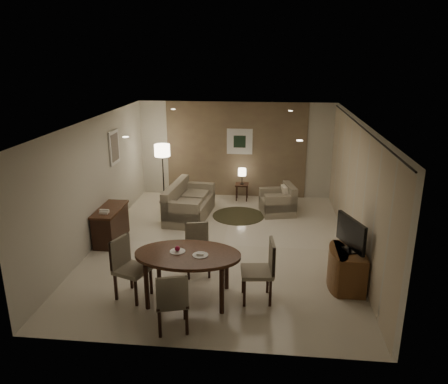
# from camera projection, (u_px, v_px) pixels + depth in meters

# --- Properties ---
(room_shell) EXTENTS (5.50, 7.00, 2.70)m
(room_shell) POSITION_uv_depth(u_px,v_px,m) (225.00, 180.00, 9.45)
(room_shell) COLOR beige
(room_shell) RESTS_ON ground
(taupe_accent) EXTENTS (3.96, 0.03, 2.70)m
(taupe_accent) POSITION_uv_depth(u_px,v_px,m) (236.00, 150.00, 12.37)
(taupe_accent) COLOR #7C6C4D
(taupe_accent) RESTS_ON wall_back
(curtain_wall) EXTENTS (0.08, 6.70, 2.58)m
(curtain_wall) POSITION_uv_depth(u_px,v_px,m) (355.00, 191.00, 8.81)
(curtain_wall) COLOR beige
(curtain_wall) RESTS_ON wall_right
(curtain_rod) EXTENTS (0.03, 6.80, 0.03)m
(curtain_rod) POSITION_uv_depth(u_px,v_px,m) (361.00, 126.00, 8.40)
(curtain_rod) COLOR black
(curtain_rod) RESTS_ON wall_right
(art_back_frame) EXTENTS (0.72, 0.03, 0.72)m
(art_back_frame) POSITION_uv_depth(u_px,v_px,m) (240.00, 142.00, 12.25)
(art_back_frame) COLOR silver
(art_back_frame) RESTS_ON wall_back
(art_back_canvas) EXTENTS (0.34, 0.01, 0.34)m
(art_back_canvas) POSITION_uv_depth(u_px,v_px,m) (240.00, 142.00, 12.24)
(art_back_canvas) COLOR black
(art_back_canvas) RESTS_ON wall_back
(art_left_frame) EXTENTS (0.03, 0.60, 0.80)m
(art_left_frame) POSITION_uv_depth(u_px,v_px,m) (114.00, 147.00, 10.32)
(art_left_frame) COLOR silver
(art_left_frame) RESTS_ON wall_left
(art_left_canvas) EXTENTS (0.01, 0.46, 0.64)m
(art_left_canvas) POSITION_uv_depth(u_px,v_px,m) (115.00, 147.00, 10.32)
(art_left_canvas) COLOR gray
(art_left_canvas) RESTS_ON wall_left
(downlight_nl) EXTENTS (0.10, 0.10, 0.01)m
(downlight_nl) POSITION_uv_depth(u_px,v_px,m) (126.00, 137.00, 7.09)
(downlight_nl) COLOR white
(downlight_nl) RESTS_ON ceiling
(downlight_nr) EXTENTS (0.10, 0.10, 0.01)m
(downlight_nr) POSITION_uv_depth(u_px,v_px,m) (300.00, 141.00, 6.81)
(downlight_nr) COLOR white
(downlight_nr) RESTS_ON ceiling
(downlight_fl) EXTENTS (0.10, 0.10, 0.01)m
(downlight_fl) POSITION_uv_depth(u_px,v_px,m) (173.00, 109.00, 10.50)
(downlight_fl) COLOR white
(downlight_fl) RESTS_ON ceiling
(downlight_fr) EXTENTS (0.10, 0.10, 0.01)m
(downlight_fr) POSITION_uv_depth(u_px,v_px,m) (290.00, 111.00, 10.22)
(downlight_fr) COLOR white
(downlight_fr) RESTS_ON ceiling
(console_desk) EXTENTS (0.48, 1.20, 0.75)m
(console_desk) POSITION_uv_depth(u_px,v_px,m) (111.00, 225.00, 9.61)
(console_desk) COLOR #4E2819
(console_desk) RESTS_ON floor
(telephone) EXTENTS (0.20, 0.14, 0.09)m
(telephone) POSITION_uv_depth(u_px,v_px,m) (104.00, 211.00, 9.20)
(telephone) COLOR white
(telephone) RESTS_ON console_desk
(tv_cabinet) EXTENTS (0.48, 0.90, 0.70)m
(tv_cabinet) POSITION_uv_depth(u_px,v_px,m) (349.00, 269.00, 7.71)
(tv_cabinet) COLOR brown
(tv_cabinet) RESTS_ON floor
(flat_tv) EXTENTS (0.36, 0.85, 0.60)m
(flat_tv) POSITION_uv_depth(u_px,v_px,m) (351.00, 234.00, 7.51)
(flat_tv) COLOR black
(flat_tv) RESTS_ON tv_cabinet
(dining_table) EXTENTS (1.77, 1.11, 0.83)m
(dining_table) POSITION_uv_depth(u_px,v_px,m) (188.00, 276.00, 7.33)
(dining_table) COLOR #4E2819
(dining_table) RESTS_ON floor
(chair_near) EXTENTS (0.59, 0.59, 0.99)m
(chair_near) POSITION_uv_depth(u_px,v_px,m) (172.00, 299.00, 6.49)
(chair_near) COLOR gray
(chair_near) RESTS_ON floor
(chair_far) EXTENTS (0.56, 0.56, 0.95)m
(chair_far) POSITION_uv_depth(u_px,v_px,m) (198.00, 251.00, 8.12)
(chair_far) COLOR gray
(chair_far) RESTS_ON floor
(chair_left) EXTENTS (0.65, 0.65, 1.05)m
(chair_left) POSITION_uv_depth(u_px,v_px,m) (133.00, 269.00, 7.33)
(chair_left) COLOR gray
(chair_left) RESTS_ON floor
(chair_right) EXTENTS (0.57, 0.57, 1.06)m
(chair_right) POSITION_uv_depth(u_px,v_px,m) (257.00, 271.00, 7.25)
(chair_right) COLOR gray
(chair_right) RESTS_ON floor
(plate_a) EXTENTS (0.26, 0.26, 0.02)m
(plate_a) POSITION_uv_depth(u_px,v_px,m) (178.00, 251.00, 7.26)
(plate_a) COLOR white
(plate_a) RESTS_ON dining_table
(plate_b) EXTENTS (0.26, 0.26, 0.02)m
(plate_b) POSITION_uv_depth(u_px,v_px,m) (200.00, 255.00, 7.13)
(plate_b) COLOR white
(plate_b) RESTS_ON dining_table
(fruit_apple) EXTENTS (0.09, 0.09, 0.09)m
(fruit_apple) POSITION_uv_depth(u_px,v_px,m) (177.00, 248.00, 7.24)
(fruit_apple) COLOR #A61238
(fruit_apple) RESTS_ON plate_a
(napkin) EXTENTS (0.12, 0.08, 0.03)m
(napkin) POSITION_uv_depth(u_px,v_px,m) (200.00, 254.00, 7.12)
(napkin) COLOR white
(napkin) RESTS_ON plate_b
(round_rug) EXTENTS (1.32, 1.32, 0.01)m
(round_rug) POSITION_uv_depth(u_px,v_px,m) (238.00, 216.00, 11.16)
(round_rug) COLOR #3F3B23
(round_rug) RESTS_ON floor
(sofa) EXTENTS (1.89, 1.07, 0.85)m
(sofa) POSITION_uv_depth(u_px,v_px,m) (190.00, 201.00, 10.98)
(sofa) COLOR gray
(sofa) RESTS_ON floor
(armchair) EXTENTS (0.98, 1.02, 0.76)m
(armchair) POSITION_uv_depth(u_px,v_px,m) (278.00, 199.00, 11.24)
(armchair) COLOR gray
(armchair) RESTS_ON floor
(side_table) EXTENTS (0.36, 0.36, 0.46)m
(side_table) POSITION_uv_depth(u_px,v_px,m) (242.00, 192.00, 12.33)
(side_table) COLOR black
(side_table) RESTS_ON floor
(table_lamp) EXTENTS (0.22, 0.22, 0.50)m
(table_lamp) POSITION_uv_depth(u_px,v_px,m) (242.00, 175.00, 12.18)
(table_lamp) COLOR #FFEAC1
(table_lamp) RESTS_ON side_table
(floor_lamp) EXTENTS (0.42, 0.42, 1.64)m
(floor_lamp) POSITION_uv_depth(u_px,v_px,m) (163.00, 174.00, 11.90)
(floor_lamp) COLOR #FFE5B7
(floor_lamp) RESTS_ON floor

